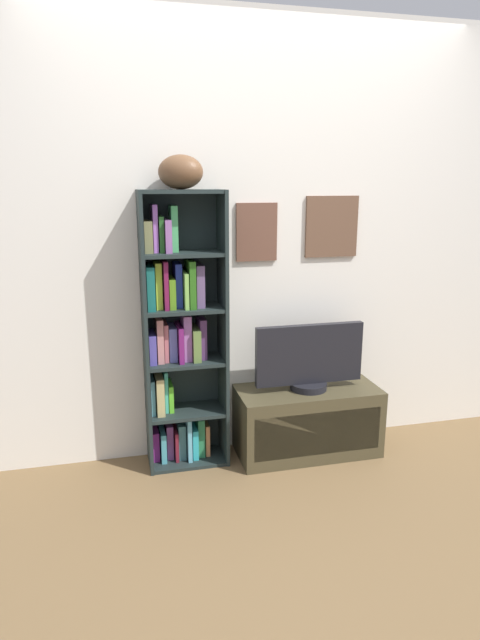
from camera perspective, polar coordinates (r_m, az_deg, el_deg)
The scene contains 6 objects.
ground at distance 2.67m, azimuth 8.31°, elevation -23.59°, with size 5.20×5.20×0.04m, color brown.
back_wall at distance 3.20m, azimuth 1.59°, elevation 8.06°, with size 4.80×0.08×2.53m.
bookshelf at distance 3.08m, azimuth -6.50°, elevation -1.75°, with size 0.46×0.26×1.58m.
football at distance 2.93m, azimuth -6.31°, elevation 15.28°, with size 0.25×0.18×0.18m, color brown.
tv_stand at distance 3.36m, azimuth 7.13°, elevation -10.51°, with size 0.85×0.38×0.41m.
television at distance 3.22m, azimuth 7.34°, elevation -4.04°, with size 0.65×0.22×0.40m.
Camera 1 is at (-0.83, -1.94, 1.61)m, focal length 30.28 mm.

